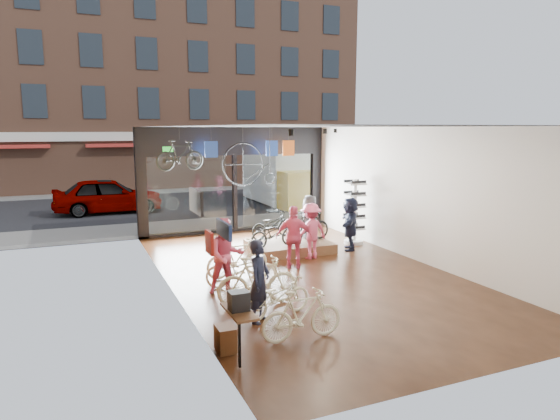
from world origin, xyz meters
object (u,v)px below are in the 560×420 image
floor_bike_1 (302,315)px  customer_5 (350,224)px  display_platform (289,247)px  floor_bike_5 (237,258)px  customer_1 (226,256)px  floor_bike_2 (277,297)px  penny_farthing (252,166)px  display_bike_right (272,225)px  hung_bike (180,155)px  floor_bike_3 (258,281)px  floor_bike_4 (241,269)px  customer_2 (294,237)px  sunglasses_rack (354,212)px  customer_4 (310,221)px  customer_0 (259,281)px  street_car (108,195)px  display_bike_left (274,233)px  display_bike_mid (308,226)px  box_truck (286,178)px  customer_3 (311,231)px

floor_bike_1 → customer_5: customer_5 is taller
display_platform → floor_bike_5: bearing=-140.1°
floor_bike_1 → customer_5: 7.01m
floor_bike_5 → customer_1: customer_1 is taller
floor_bike_2 → floor_bike_5: floor_bike_5 is taller
penny_farthing → display_bike_right: bearing=-88.0°
display_platform → hung_bike: 4.43m
floor_bike_3 → customer_5: customer_5 is taller
floor_bike_4 → customer_2: size_ratio=0.99×
sunglasses_rack → hung_bike: size_ratio=1.35×
customer_2 → penny_farthing: penny_farthing is taller
display_bike_right → customer_4: size_ratio=0.98×
customer_0 → customer_5: size_ratio=0.99×
customer_1 → penny_farthing: 6.17m
street_car → display_bike_left: bearing=-159.2°
display_bike_right → customer_4: customer_4 is taller
customer_5 → display_bike_mid: bearing=-79.1°
box_truck → customer_4: size_ratio=4.07×
floor_bike_4 → customer_0: (-0.36, -2.17, 0.38)m
floor_bike_5 → sunglasses_rack: (4.70, 2.08, 0.57)m
floor_bike_4 → customer_3: size_ratio=1.04×
floor_bike_1 → floor_bike_5: 4.11m
display_bike_left → display_bike_mid: bearing=-83.8°
floor_bike_4 → customer_3: 3.24m
display_bike_left → customer_1: 3.34m
customer_1 → customer_2: size_ratio=1.02×
floor_bike_2 → display_bike_left: display_bike_left is taller
customer_2 → hung_bike: (-2.28, 3.58, 2.07)m
floor_bike_1 → hung_bike: bearing=4.3°
street_car → floor_bike_5: street_car is taller
box_truck → customer_1: 13.42m
customer_0 → customer_2: (2.22, 3.21, 0.03)m
display_platform → customer_0: customer_0 is taller
floor_bike_2 → display_bike_mid: bearing=-44.7°
street_car → display_platform: (4.58, -9.65, -0.65)m
customer_0 → sunglasses_rack: (5.23, 5.08, 0.24)m
floor_bike_1 → display_bike_left: size_ratio=0.95×
display_bike_mid → hung_bike: hung_bike is taller
floor_bike_1 → customer_2: customer_2 is taller
customer_0 → customer_3: (3.07, 3.91, -0.00)m
box_truck → sunglasses_rack: bearing=-98.8°
floor_bike_2 → customer_4: (3.30, 5.21, 0.42)m
floor_bike_5 → sunglasses_rack: 5.17m
floor_bike_4 → display_bike_mid: 4.12m
customer_2 → customer_5: (2.47, 1.22, -0.03)m
floor_bike_1 → display_bike_left: (1.74, 5.53, 0.26)m
floor_bike_3 → penny_farthing: 7.04m
customer_4 → customer_0: bearing=23.4°
sunglasses_rack → penny_farthing: (-2.74, 2.22, 1.44)m
display_bike_left → display_bike_right: display_bike_left is taller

